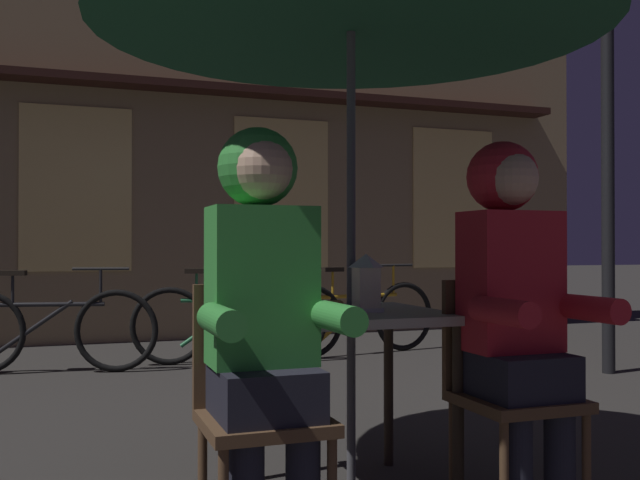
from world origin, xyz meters
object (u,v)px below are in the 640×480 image
at_px(chair_left, 259,399).
at_px(person_left_hooded, 263,293).
at_px(person_right_hooded, 514,288).
at_px(bicycle_fourth, 359,317).
at_px(book, 319,304).
at_px(chair_right, 506,381).
at_px(bicycle_second, 50,329).
at_px(cafe_table, 351,336).
at_px(street_lamp, 607,31).
at_px(bicycle_third, 230,323).
at_px(lantern, 366,281).

relative_size(chair_left, person_left_hooded, 0.62).
height_order(person_right_hooded, bicycle_fourth, person_right_hooded).
xyz_separation_m(chair_left, bicycle_fourth, (1.97, 3.86, -0.14)).
bearing_deg(book, chair_right, -31.62).
distance_m(chair_right, bicycle_second, 4.11).
bearing_deg(bicycle_second, cafe_table, -70.33).
xyz_separation_m(chair_left, street_lamp, (3.45, 2.28, 2.23)).
bearing_deg(bicycle_second, person_right_hooded, -66.07).
distance_m(cafe_table, bicycle_third, 3.40).
relative_size(chair_left, bicycle_third, 0.52).
xyz_separation_m(bicycle_third, bicycle_fourth, (1.24, 0.11, 0.00)).
relative_size(lantern, street_lamp, 0.06).
relative_size(chair_right, person_left_hooded, 0.62).
relative_size(bicycle_third, book, 8.32).
bearing_deg(cafe_table, bicycle_fourth, 66.92).
bearing_deg(bicycle_fourth, bicycle_third, -174.96).
bearing_deg(chair_left, lantern, 30.84).
distance_m(chair_left, chair_right, 0.96).
bearing_deg(bicycle_second, bicycle_fourth, 2.42).
distance_m(person_right_hooded, bicycle_third, 3.84).
relative_size(cafe_table, chair_right, 0.85).
height_order(person_left_hooded, bicycle_third, person_left_hooded).
bearing_deg(cafe_table, chair_left, -142.45).
bearing_deg(street_lamp, bicycle_fourth, 133.26).
height_order(chair_right, bicycle_fourth, chair_right).
distance_m(bicycle_third, book, 3.20).
distance_m(cafe_table, lantern, 0.23).
height_order(lantern, chair_left, lantern).
relative_size(street_lamp, book, 19.40).
height_order(cafe_table, chair_right, chair_right).
bearing_deg(bicycle_second, street_lamp, -19.31).
xyz_separation_m(person_left_hooded, bicycle_fourth, (1.97, 3.91, -0.50)).
bearing_deg(book, bicycle_fourth, 80.05).
bearing_deg(street_lamp, chair_right, -137.54).
bearing_deg(lantern, book, 110.82).
distance_m(person_right_hooded, street_lamp, 3.89).
bearing_deg(lantern, person_right_hooded, -39.88).
xyz_separation_m(person_right_hooded, book, (-0.54, 0.64, -0.09)).
height_order(cafe_table, bicycle_fourth, bicycle_fourth).
relative_size(chair_right, bicycle_third, 0.52).
relative_size(person_right_hooded, book, 7.00).
xyz_separation_m(chair_left, person_left_hooded, (-0.00, -0.06, 0.36)).
distance_m(street_lamp, bicycle_second, 5.02).
bearing_deg(lantern, chair_right, -35.23).
bearing_deg(book, lantern, -53.81).
distance_m(bicycle_second, bicycle_fourth, 2.69).
relative_size(chair_left, bicycle_second, 0.53).
distance_m(bicycle_fourth, book, 3.64).
bearing_deg(person_left_hooded, street_lamp, 34.10).
bearing_deg(bicycle_fourth, person_right_hooded, -104.42).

